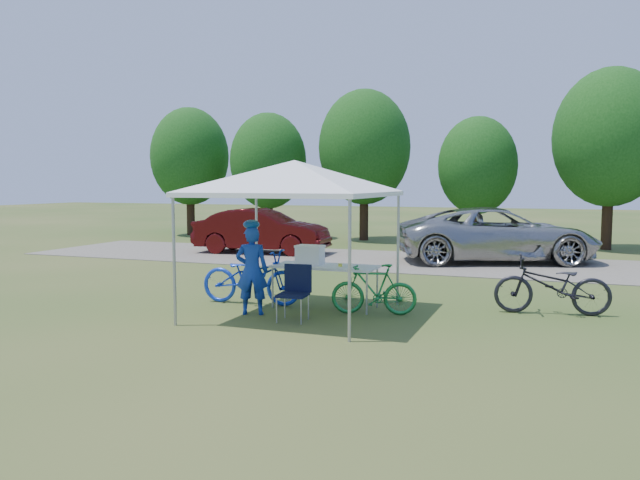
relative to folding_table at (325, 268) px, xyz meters
The scene contains 14 objects.
ground 1.11m from the folding_table, 110.88° to the right, with size 100.00×100.00×0.00m, color #2D5119.
gravel_strip 7.29m from the folding_table, 92.28° to the left, with size 24.00×5.00×0.02m, color gray.
canopy 2.06m from the folding_table, 110.88° to the right, with size 4.53×4.53×3.00m.
treeline 13.59m from the folding_table, 92.51° to the left, with size 24.89×4.28×6.30m.
folding_table is the anchor object (origin of this frame).
folding_chair 1.20m from the folding_table, 95.16° to the right, with size 0.52×0.54×0.94m.
cooler 0.38m from the folding_table, behind, with size 0.51×0.35×0.37m.
ice_cream_cup 0.33m from the folding_table, ahead, with size 0.07×0.07×0.06m, color yellow.
cyclist 1.44m from the folding_table, 134.30° to the right, with size 0.57×0.38×1.57m, color #13349A.
bike_blue 1.48m from the folding_table, behind, with size 0.70×2.02×1.06m, color blue.
bike_green 1.11m from the folding_table, 15.18° to the right, with size 0.43×1.51×0.91m, color #1B7936.
bike_dark 4.09m from the folding_table, 11.88° to the left, with size 0.69×1.99×1.05m, color black.
minivan 8.40m from the folding_table, 73.18° to the left, with size 2.65×5.75×1.60m, color #A9A9A4.
sedan 9.22m from the folding_table, 123.32° to the left, with size 1.55×4.44×1.46m, color #420B0B.
Camera 1 is at (4.27, -10.08, 2.33)m, focal length 35.00 mm.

